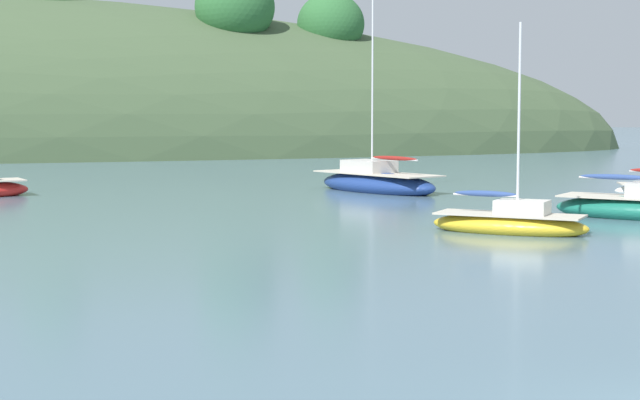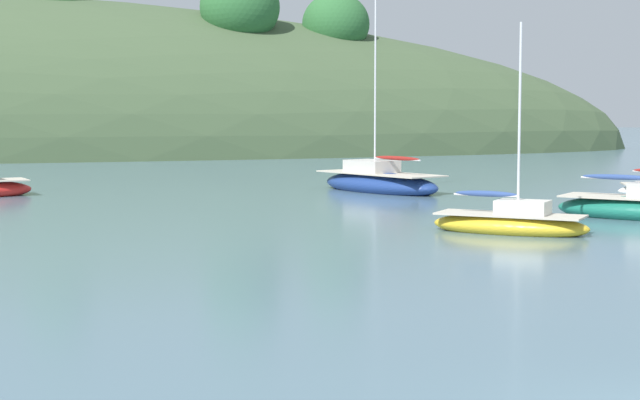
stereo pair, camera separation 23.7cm
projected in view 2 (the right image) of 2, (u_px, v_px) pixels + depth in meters
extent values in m
ellipsoid|color=#2D6633|center=(240.00, 7.00, 89.84)|extent=(7.16, 6.51, 6.51)
ellipsoid|color=#2D6633|center=(336.00, 24.00, 94.21)|extent=(6.35, 5.77, 5.77)
cylinder|color=silver|center=(617.00, 178.00, 37.92)|extent=(1.98, 2.05, 0.07)
ellipsoid|color=#2D4784|center=(617.00, 177.00, 37.92)|extent=(2.00, 2.06, 0.20)
ellipsoid|color=gold|center=(510.00, 226.00, 33.08)|extent=(5.12, 4.69, 0.83)
cube|color=beige|center=(510.00, 215.00, 33.05)|extent=(4.71, 4.31, 0.06)
cube|color=silver|center=(523.00, 208.00, 32.85)|extent=(2.01, 1.95, 0.49)
cylinder|color=silver|center=(520.00, 119.00, 32.66)|extent=(0.09, 0.09, 6.24)
cylinder|color=silver|center=(486.00, 195.00, 33.36)|extent=(1.72, 1.45, 0.07)
ellipsoid|color=#2D4784|center=(486.00, 194.00, 33.35)|extent=(1.73, 1.50, 0.20)
ellipsoid|color=navy|center=(380.00, 185.00, 49.87)|extent=(5.55, 8.15, 1.24)
cube|color=beige|center=(380.00, 173.00, 49.82)|extent=(5.11, 7.50, 0.06)
cube|color=beige|center=(372.00, 167.00, 50.28)|extent=(2.57, 2.96, 0.63)
cylinder|color=silver|center=(375.00, 71.00, 49.68)|extent=(0.09, 0.09, 10.03)
cylinder|color=silver|center=(397.00, 159.00, 48.78)|extent=(1.38, 3.00, 0.07)
ellipsoid|color=maroon|center=(397.00, 158.00, 48.78)|extent=(1.45, 2.94, 0.20)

